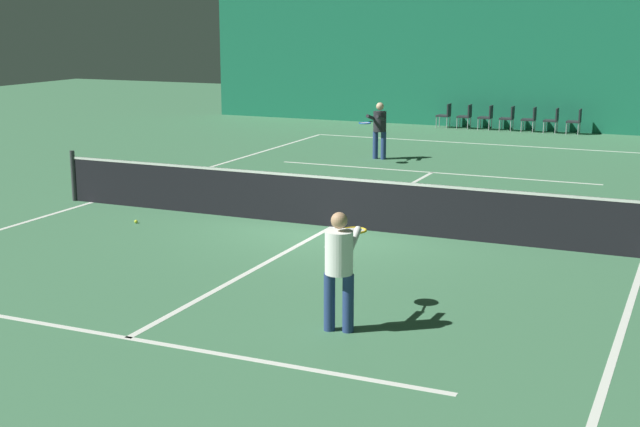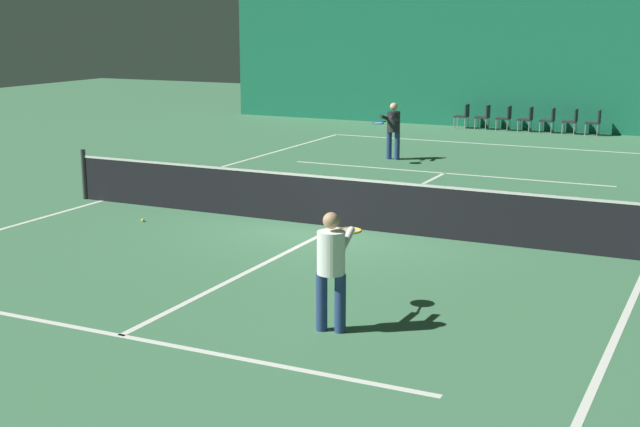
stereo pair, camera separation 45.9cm
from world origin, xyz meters
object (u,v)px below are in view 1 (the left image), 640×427
object	(u,v)px
tennis_net	(332,200)
courtside_chair_4	(531,118)
courtside_chair_5	(553,119)
courtside_chair_0	(446,114)
courtside_chair_3	(509,117)
courtside_chair_6	(576,120)
player_far	(379,126)
courtside_chair_1	(466,115)
tennis_ball	(136,222)
player_near	(340,261)
courtside_chair_2	(487,116)

from	to	relation	value
tennis_net	courtside_chair_4	bearing A→B (deg)	87.28
tennis_net	courtside_chair_5	distance (m)	15.43
courtside_chair_0	courtside_chair_3	size ratio (longest dim) A/B	1.00
courtside_chair_4	courtside_chair_6	distance (m)	1.48
player_far	courtside_chair_1	world-z (taller)	player_far
tennis_ball	courtside_chair_6	bearing A→B (deg)	70.96
courtside_chair_3	player_near	bearing A→B (deg)	6.32
player_near	courtside_chair_5	distance (m)	20.45
courtside_chair_1	tennis_ball	world-z (taller)	courtside_chair_1
courtside_chair_2	courtside_chair_3	distance (m)	0.74
courtside_chair_1	courtside_chair_2	bearing A→B (deg)	90.00
courtside_chair_0	courtside_chair_2	size ratio (longest dim) A/B	1.00
player_near	courtside_chair_3	distance (m)	20.56
tennis_ball	courtside_chair_2	bearing A→B (deg)	80.52
courtside_chair_1	courtside_chair_2	xyz separation A→B (m)	(0.74, 0.00, 0.00)
tennis_ball	courtside_chair_4	bearing A→B (deg)	75.64
courtside_chair_1	tennis_ball	distance (m)	16.72
courtside_chair_2	courtside_chair_0	bearing A→B (deg)	-90.00
player_far	courtside_chair_0	size ratio (longest dim) A/B	1.84
courtside_chair_3	courtside_chair_5	bearing A→B (deg)	90.00
tennis_net	player_far	bearing A→B (deg)	104.00
courtside_chair_5	courtside_chair_0	bearing A→B (deg)	-90.00
courtside_chair_6	player_far	bearing A→B (deg)	-29.00
courtside_chair_0	courtside_chair_5	bearing A→B (deg)	90.00
player_far	courtside_chair_0	xyz separation A→B (m)	(-0.27, 7.52, -0.42)
player_far	tennis_ball	world-z (taller)	player_far
tennis_net	courtside_chair_3	xyz separation A→B (m)	(-0.01, 15.36, -0.03)
courtside_chair_1	courtside_chair_4	distance (m)	2.22
tennis_ball	courtside_chair_0	bearing A→B (deg)	85.55
courtside_chair_6	tennis_net	bearing A→B (deg)	-8.19
player_near	courtside_chair_6	bearing A→B (deg)	-9.91
courtside_chair_1	courtside_chair_2	size ratio (longest dim) A/B	1.00
courtside_chair_0	courtside_chair_1	distance (m)	0.74
courtside_chair_0	tennis_ball	xyz separation A→B (m)	(-1.29, -16.59, -0.45)
courtside_chair_5	courtside_chair_2	bearing A→B (deg)	-90.00
courtside_chair_1	courtside_chair_5	size ratio (longest dim) A/B	1.00
courtside_chair_1	courtside_chair_5	distance (m)	2.96
courtside_chair_1	courtside_chair_2	distance (m)	0.74
player_far	courtside_chair_5	size ratio (longest dim) A/B	1.84
tennis_net	tennis_ball	bearing A→B (deg)	-160.67
courtside_chair_5	player_far	bearing A→B (deg)	-24.51
player_far	courtside_chair_3	size ratio (longest dim) A/B	1.84
player_near	tennis_ball	bearing A→B (deg)	46.34
courtside_chair_2	courtside_chair_4	distance (m)	1.48
player_far	courtside_chair_6	world-z (taller)	player_far
courtside_chair_2	courtside_chair_5	world-z (taller)	same
courtside_chair_1	courtside_chair_3	xyz separation A→B (m)	(1.48, 0.00, 0.00)
player_near	courtside_chair_4	xyz separation A→B (m)	(-1.52, 20.43, -0.40)
player_near	courtside_chair_6	distance (m)	20.44
player_far	courtside_chair_4	distance (m)	7.99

